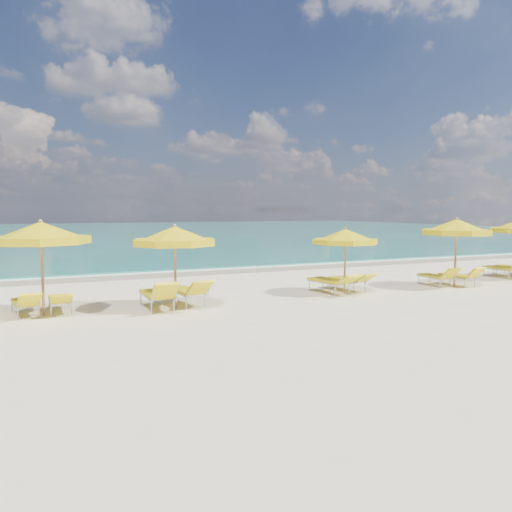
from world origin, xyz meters
name	(u,v)px	position (x,y,z in m)	size (l,w,h in m)	color
ground_plane	(276,299)	(0.00, 0.00, 0.00)	(120.00, 120.00, 0.00)	beige
ocean	(95,233)	(0.00, 48.00, 0.00)	(120.00, 80.00, 0.30)	#136F5B
wet_sand_band	(201,272)	(0.00, 7.40, 0.00)	(120.00, 2.60, 0.01)	tan
foam_line	(196,270)	(0.00, 8.20, 0.00)	(120.00, 1.20, 0.03)	white
whitecap_near	(47,258)	(-6.00, 17.00, 0.00)	(14.00, 0.36, 0.05)	white
whitecap_far	(232,243)	(8.00, 24.00, 0.00)	(18.00, 0.30, 0.05)	white
umbrella_2	(41,234)	(-6.52, 0.35, 2.12)	(2.55, 2.55, 2.48)	#A37851
umbrella_3	(175,237)	(-3.18, -0.18, 1.99)	(2.54, 2.54, 2.34)	#A37851
umbrella_4	(345,237)	(2.50, 0.03, 1.84)	(2.82, 2.82, 2.16)	#A37851
umbrella_5	(457,228)	(6.85, -0.40, 2.10)	(3.16, 3.16, 2.46)	#A37851
lounger_2_left	(25,308)	(-6.95, 0.58, 0.20)	(0.78, 1.70, 0.74)	#A5A8AD
lounger_2_right	(60,304)	(-6.11, 0.69, 0.20)	(0.58, 1.71, 0.66)	#A5A8AD
lounger_3_left	(157,300)	(-3.66, -0.03, 0.25)	(0.70, 1.99, 0.92)	#A5A8AD
lounger_3_right	(186,296)	(-2.73, 0.31, 0.24)	(0.93, 2.00, 0.86)	#A5A8AD
lounger_4_left	(330,286)	(2.10, 0.29, 0.24)	(0.94, 2.08, 0.77)	#A5A8AD
lounger_4_right	(348,284)	(3.03, 0.58, 0.21)	(0.87, 1.86, 0.69)	#A5A8AD
lounger_5_left	(435,280)	(6.41, 0.07, 0.21)	(0.61, 1.65, 0.77)	#A5A8AD
lounger_5_right	(458,280)	(7.26, -0.16, 0.21)	(0.65, 1.68, 0.77)	#A5A8AD
lounger_6_left	(502,272)	(10.47, 0.65, 0.22)	(0.63, 1.87, 0.72)	#A5A8AD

